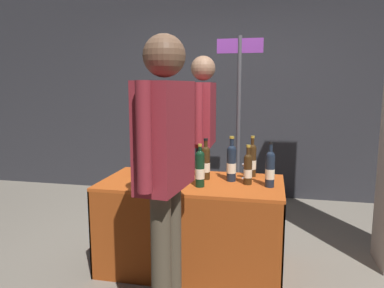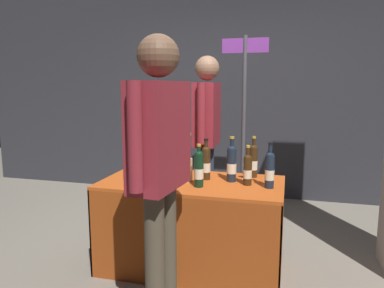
% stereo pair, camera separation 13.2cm
% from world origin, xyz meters
% --- Properties ---
extents(ground_plane, '(12.00, 12.00, 0.00)m').
position_xyz_m(ground_plane, '(0.00, 0.00, 0.00)').
color(ground_plane, gray).
extents(back_partition, '(7.51, 0.12, 2.76)m').
position_xyz_m(back_partition, '(0.00, 2.16, 1.38)').
color(back_partition, '#2D2D33').
rests_on(back_partition, ground_plane).
extents(tasting_table, '(1.43, 0.75, 0.73)m').
position_xyz_m(tasting_table, '(0.00, 0.00, 0.50)').
color(tasting_table, '#B74C19').
rests_on(tasting_table, ground_plane).
extents(featured_wine_bottle, '(0.07, 0.07, 0.33)m').
position_xyz_m(featured_wine_bottle, '(0.09, -0.15, 0.87)').
color(featured_wine_bottle, black).
rests_on(featured_wine_bottle, tasting_table).
extents(display_bottle_0, '(0.07, 0.07, 0.30)m').
position_xyz_m(display_bottle_0, '(-0.27, -0.00, 0.85)').
color(display_bottle_0, black).
rests_on(display_bottle_0, tasting_table).
extents(display_bottle_1, '(0.07, 0.07, 0.33)m').
position_xyz_m(display_bottle_1, '(-0.30, 0.24, 0.86)').
color(display_bottle_1, black).
rests_on(display_bottle_1, tasting_table).
extents(display_bottle_2, '(0.07, 0.07, 0.31)m').
position_xyz_m(display_bottle_2, '(0.44, -0.00, 0.85)').
color(display_bottle_2, '#38230F').
rests_on(display_bottle_2, tasting_table).
extents(display_bottle_3, '(0.07, 0.07, 0.34)m').
position_xyz_m(display_bottle_3, '(0.09, 0.09, 0.87)').
color(display_bottle_3, '#38230F').
rests_on(display_bottle_3, tasting_table).
extents(display_bottle_4, '(0.07, 0.07, 0.34)m').
position_xyz_m(display_bottle_4, '(0.46, 0.26, 0.87)').
color(display_bottle_4, '#38230F').
rests_on(display_bottle_4, tasting_table).
extents(display_bottle_5, '(0.08, 0.08, 0.36)m').
position_xyz_m(display_bottle_5, '(0.30, 0.07, 0.88)').
color(display_bottle_5, '#192333').
rests_on(display_bottle_5, tasting_table).
extents(display_bottle_6, '(0.07, 0.07, 0.32)m').
position_xyz_m(display_bottle_6, '(-0.42, 0.06, 0.86)').
color(display_bottle_6, '#38230F').
rests_on(display_bottle_6, tasting_table).
extents(display_bottle_7, '(0.07, 0.07, 0.34)m').
position_xyz_m(display_bottle_7, '(0.61, -0.04, 0.87)').
color(display_bottle_7, '#192333').
rests_on(display_bottle_7, tasting_table).
extents(wine_glass_near_vendor, '(0.06, 0.06, 0.12)m').
position_xyz_m(wine_glass_near_vendor, '(0.41, 0.18, 0.81)').
color(wine_glass_near_vendor, silver).
rests_on(wine_glass_near_vendor, tasting_table).
extents(flower_vase, '(0.08, 0.09, 0.41)m').
position_xyz_m(flower_vase, '(-0.04, -0.01, 0.85)').
color(flower_vase, tan).
rests_on(flower_vase, tasting_table).
extents(brochure_stand, '(0.02, 0.17, 0.17)m').
position_xyz_m(brochure_stand, '(-0.51, 0.12, 0.81)').
color(brochure_stand, silver).
rests_on(brochure_stand, tasting_table).
extents(vendor_presenter, '(0.24, 0.63, 1.77)m').
position_xyz_m(vendor_presenter, '(-0.07, 0.86, 1.08)').
color(vendor_presenter, '#2D3347').
rests_on(vendor_presenter, ground_plane).
extents(taster_foreground_right, '(0.26, 0.63, 1.76)m').
position_xyz_m(taster_foreground_right, '(0.01, -0.76, 1.08)').
color(taster_foreground_right, '#4C4233').
rests_on(taster_foreground_right, ground_plane).
extents(booth_signpost, '(0.49, 0.04, 2.00)m').
position_xyz_m(booth_signpost, '(0.25, 1.22, 1.21)').
color(booth_signpost, '#47474C').
rests_on(booth_signpost, ground_plane).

